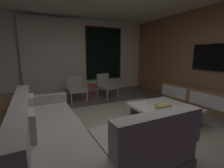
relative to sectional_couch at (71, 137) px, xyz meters
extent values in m
plane|color=#564C44|center=(0.90, 0.20, -0.29)|extent=(9.20, 9.20, 0.00)
cube|color=silver|center=(0.90, 3.86, 1.06)|extent=(6.60, 0.12, 2.70)
cube|color=black|center=(2.20, 3.79, 1.16)|extent=(1.52, 0.02, 2.02)
cube|color=black|center=(2.20, 3.78, 1.16)|extent=(1.40, 0.03, 1.90)
cube|color=beige|center=(0.35, 3.68, 1.01)|extent=(2.10, 0.12, 2.60)
cube|color=gray|center=(1.25, 0.10, -0.28)|extent=(3.20, 3.80, 0.01)
cube|color=gray|center=(-0.24, 0.23, -0.20)|extent=(0.90, 2.50, 0.18)
cube|color=#9E9991|center=(-0.24, 0.23, 0.01)|extent=(0.86, 2.42, 0.24)
cube|color=#9E9991|center=(-0.59, 0.23, 0.33)|extent=(0.20, 2.50, 0.40)
cube|color=#9E9991|center=(-0.24, 1.38, 0.22)|extent=(0.90, 0.20, 0.18)
cube|color=gray|center=(0.74, -0.57, -0.20)|extent=(1.10, 0.90, 0.18)
cube|color=#9E9991|center=(0.74, -0.57, 0.01)|extent=(1.07, 0.86, 0.24)
cube|color=#9E9991|center=(0.74, -0.92, 0.33)|extent=(1.10, 0.20, 0.40)
cube|color=beige|center=(-0.47, 0.78, 0.29)|extent=(0.10, 0.36, 0.36)
cube|color=#B2A893|center=(-0.47, -0.07, 0.29)|extent=(0.10, 0.36, 0.36)
cube|color=#45331E|center=(1.99, 0.27, -0.14)|extent=(1.00, 1.00, 0.30)
cube|color=white|center=(1.99, 0.27, 0.04)|extent=(1.16, 1.16, 0.06)
cube|color=#756AD3|center=(1.82, 0.10, 0.08)|extent=(0.20, 0.20, 0.02)
cube|color=#5BD8D2|center=(1.81, 0.10, 0.10)|extent=(0.23, 0.19, 0.03)
cube|color=#65B6AB|center=(1.81, 0.09, 0.13)|extent=(0.25, 0.16, 0.03)
cube|color=tan|center=(1.81, 0.10, 0.16)|extent=(0.30, 0.18, 0.03)
cylinder|color=#B2ADA0|center=(2.12, 2.47, -0.11)|extent=(0.04, 0.04, 0.36)
cylinder|color=#B2ADA0|center=(1.66, 2.33, -0.11)|extent=(0.04, 0.04, 0.36)
cylinder|color=#B2ADA0|center=(1.97, 2.95, -0.11)|extent=(0.04, 0.04, 0.36)
cylinder|color=#B2ADA0|center=(1.51, 2.81, -0.11)|extent=(0.04, 0.04, 0.36)
cube|color=#9E9991|center=(1.82, 2.64, 0.07)|extent=(0.68, 0.70, 0.08)
cube|color=#9E9991|center=(1.74, 2.87, 0.30)|extent=(0.49, 0.22, 0.38)
cylinder|color=#B2ADA0|center=(1.02, 2.40, -0.11)|extent=(0.04, 0.04, 0.36)
cylinder|color=#B2ADA0|center=(0.54, 2.36, -0.11)|extent=(0.04, 0.04, 0.36)
cylinder|color=#B2ADA0|center=(0.98, 2.90, -0.11)|extent=(0.04, 0.04, 0.36)
cylinder|color=#B2ADA0|center=(0.50, 2.86, -0.11)|extent=(0.04, 0.04, 0.36)
cube|color=#9E9991|center=(0.76, 2.63, 0.07)|extent=(0.58, 0.60, 0.08)
cube|color=#9E9991|center=(0.74, 2.87, 0.30)|extent=(0.49, 0.12, 0.38)
cylinder|color=red|center=(1.20, 2.75, -0.06)|extent=(0.03, 0.03, 0.46)
cylinder|color=red|center=(1.40, 2.75, -0.06)|extent=(0.03, 0.03, 0.46)
cylinder|color=red|center=(1.30, 2.85, -0.06)|extent=(0.03, 0.03, 0.46)
cylinder|color=red|center=(1.30, 2.75, 0.16)|extent=(0.32, 0.32, 0.02)
cube|color=#8E6642|center=(3.68, 0.30, -0.03)|extent=(0.44, 3.10, 0.52)
cube|color=white|center=(3.45, 0.30, 0.00)|extent=(0.02, 0.93, 0.33)
cube|color=white|center=(3.45, 1.34, 0.00)|extent=(0.02, 0.93, 0.33)
cube|color=black|center=(3.85, 0.45, 1.06)|extent=(0.04, 1.22, 0.70)
cube|color=black|center=(3.85, 0.45, 1.06)|extent=(0.05, 1.18, 0.66)
cube|color=#45331E|center=(-0.91, 1.16, 0.08)|extent=(0.40, 0.04, 0.74)
cube|color=silver|center=(-0.92, 0.72, -0.01)|extent=(0.18, 0.04, 0.25)
cube|color=silver|center=(-0.91, 0.96, -0.02)|extent=(0.18, 0.04, 0.23)
camera|label=1|loc=(-0.42, -2.11, 1.14)|focal=25.73mm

